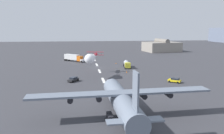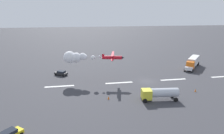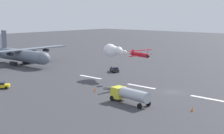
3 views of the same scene
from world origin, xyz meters
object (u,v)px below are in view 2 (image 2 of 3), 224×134
semi_truck_orange (193,62)px  traffic_cone_far (109,98)px  airport_staff_sedan (9,134)px  traffic_cone_near (195,90)px  followme_car_yellow (61,73)px  fuel_tanker_truck (159,93)px  stunt_biplane_red (77,57)px

semi_truck_orange → traffic_cone_far: (34.77, 22.22, -1.73)m
airport_staff_sedan → traffic_cone_far: (-18.20, -12.42, -0.44)m
traffic_cone_near → followme_car_yellow: bearing=-29.6°
airport_staff_sedan → traffic_cone_far: airport_staff_sedan is taller
fuel_tanker_truck → traffic_cone_near: bearing=-163.8°
semi_truck_orange → followme_car_yellow: (47.12, 1.37, -1.30)m
stunt_biplane_red → traffic_cone_far: stunt_biplane_red is taller
semi_truck_orange → airport_staff_sedan: (52.97, 34.65, -1.30)m
fuel_tanker_truck → followme_car_yellow: fuel_tanker_truck is taller
followme_car_yellow → airport_staff_sedan: bearing=80.0°
followme_car_yellow → traffic_cone_near: 40.52m
traffic_cone_near → traffic_cone_far: (22.87, 0.82, 0.00)m
semi_truck_orange → airport_staff_sedan: bearing=33.2°
semi_truck_orange → traffic_cone_near: bearing=60.9°
traffic_cone_far → semi_truck_orange: bearing=-147.4°
traffic_cone_far → traffic_cone_near: bearing=-177.9°
semi_truck_orange → fuel_tanker_truck: size_ratio=1.35×
semi_truck_orange → traffic_cone_near: semi_truck_orange is taller
semi_truck_orange → followme_car_yellow: bearing=1.7°
followme_car_yellow → traffic_cone_near: size_ratio=5.90×
followme_car_yellow → airport_staff_sedan: (5.85, 33.27, -0.00)m
traffic_cone_near → traffic_cone_far: bearing=2.1°
followme_car_yellow → traffic_cone_near: bearing=150.4°
stunt_biplane_red → traffic_cone_far: 17.51m
stunt_biplane_red → fuel_tanker_truck: size_ratio=2.00×
stunt_biplane_red → followme_car_yellow: 10.47m
followme_car_yellow → airport_staff_sedan: same height
fuel_tanker_truck → airport_staff_sedan: bearing=18.5°
airport_staff_sedan → traffic_cone_near: (-41.07, -13.24, -0.44)m
stunt_biplane_red → semi_truck_orange: 42.62m
airport_staff_sedan → traffic_cone_far: size_ratio=5.63×
followme_car_yellow → traffic_cone_near: followme_car_yellow is taller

